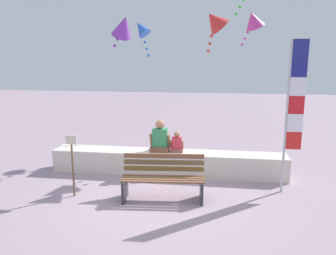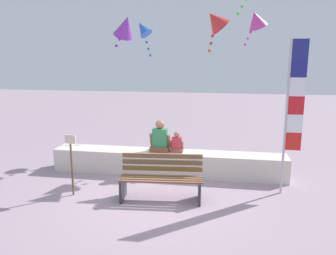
# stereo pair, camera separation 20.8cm
# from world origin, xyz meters

# --- Properties ---
(ground_plane) EXTENTS (40.00, 40.00, 0.00)m
(ground_plane) POSITION_xyz_m (0.00, 0.00, 0.00)
(ground_plane) COLOR gray
(seawall_ledge) EXTENTS (5.68, 0.64, 0.56)m
(seawall_ledge) POSITION_xyz_m (0.00, 1.36, 0.28)
(seawall_ledge) COLOR beige
(seawall_ledge) RESTS_ON ground
(park_bench) EXTENTS (1.70, 0.75, 0.88)m
(park_bench) POSITION_xyz_m (0.12, -0.13, 0.42)
(park_bench) COLOR brown
(park_bench) RESTS_ON ground
(person_adult) EXTENTS (0.51, 0.37, 0.78)m
(person_adult) POSITION_xyz_m (-0.19, 1.37, 0.86)
(person_adult) COLOR brown
(person_adult) RESTS_ON seawall_ledge
(person_child) EXTENTS (0.33, 0.24, 0.51)m
(person_child) POSITION_xyz_m (0.22, 1.37, 0.76)
(person_child) COLOR brown
(person_child) RESTS_ON seawall_ledge
(flag_banner) EXTENTS (0.36, 0.05, 3.17)m
(flag_banner) POSITION_xyz_m (2.67, 0.56, 1.86)
(flag_banner) COLOR #B7B7BC
(flag_banner) RESTS_ON ground
(kite_red) EXTENTS (0.84, 0.79, 1.10)m
(kite_red) POSITION_xyz_m (1.04, 2.21, 3.69)
(kite_red) COLOR red
(kite_blue) EXTENTS (0.61, 0.67, 1.03)m
(kite_blue) POSITION_xyz_m (-0.93, 2.83, 3.56)
(kite_blue) COLOR blue
(kite_purple) EXTENTS (0.96, 0.95, 0.98)m
(kite_purple) POSITION_xyz_m (-1.51, 3.12, 3.66)
(kite_purple) COLOR purple
(kite_magenta) EXTENTS (0.91, 0.90, 1.10)m
(kite_magenta) POSITION_xyz_m (2.17, 4.41, 3.91)
(kite_magenta) COLOR #DB3D9E
(sign_post) EXTENTS (0.24, 0.05, 1.29)m
(sign_post) POSITION_xyz_m (-1.72, -0.27, 0.76)
(sign_post) COLOR brown
(sign_post) RESTS_ON ground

